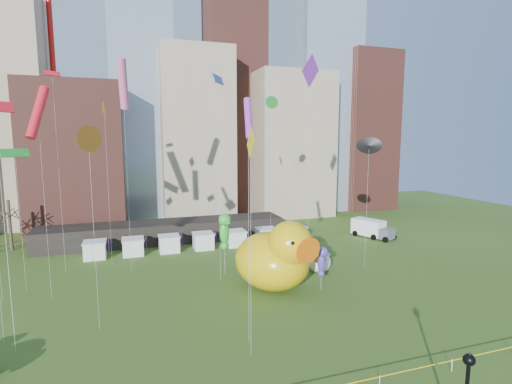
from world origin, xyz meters
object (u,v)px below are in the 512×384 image
object	(u,v)px
big_duck	(276,257)
box_truck	(371,228)
seahorse_purple	(322,259)
seahorse_green	(225,229)
small_duck	(319,261)

from	to	relation	value
big_duck	box_truck	world-z (taller)	big_duck
box_truck	seahorse_purple	bearing A→B (deg)	-159.53
seahorse_purple	box_truck	bearing A→B (deg)	23.46
seahorse_purple	big_duck	bearing A→B (deg)	141.05
seahorse_green	seahorse_purple	distance (m)	12.22
seahorse_green	box_truck	xyz separation A→B (m)	(27.36, 9.50, -4.07)
big_duck	seahorse_purple	world-z (taller)	big_duck
seahorse_green	seahorse_purple	size ratio (longest dim) A/B	1.54
big_duck	small_duck	distance (m)	8.19
seahorse_green	box_truck	distance (m)	29.25
seahorse_green	seahorse_purple	world-z (taller)	seahorse_green
big_duck	box_truck	xyz separation A→B (m)	(23.39, 16.21, -2.16)
seahorse_green	box_truck	world-z (taller)	seahorse_green
big_duck	seahorse_purple	bearing A→B (deg)	-39.78
small_duck	big_duck	bearing A→B (deg)	-131.05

